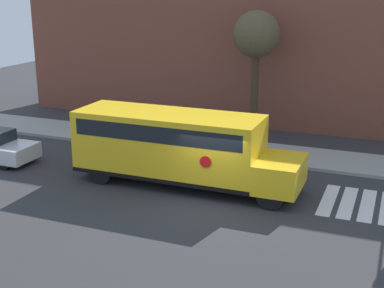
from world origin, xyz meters
name	(u,v)px	position (x,y,z in m)	size (l,w,h in m)	color
ground_plane	(210,204)	(0.00, 0.00, 0.00)	(60.00, 60.00, 0.00)	#333335
sidewalk_strip	(257,152)	(0.00, 6.50, 0.07)	(44.00, 3.00, 0.15)	#9E9E99
building_backdrop	(290,38)	(0.00, 13.00, 4.85)	(32.00, 4.00, 9.70)	brown
crosswalk_stripes	(367,205)	(5.40, 2.00, 0.00)	(3.30, 3.20, 0.01)	white
school_bus	(176,144)	(-1.97, 1.40, 1.67)	(9.09, 2.57, 2.91)	yellow
tree_near_sidewalk	(256,37)	(-0.96, 9.27, 5.21)	(2.37, 2.37, 6.54)	#423323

